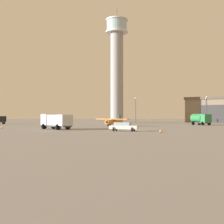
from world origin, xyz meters
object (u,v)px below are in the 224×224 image
Objects in this scene: truck_fuel_tanker_green at (201,119)px; traffic_cone_near_left at (2,127)px; light_post_north at (207,107)px; light_post_west at (136,108)px; control_tower at (117,63)px; traffic_cone_near_right at (160,131)px; truck_box_silver at (56,121)px; light_post_east at (206,108)px; airplane_orange at (113,121)px; car_white at (124,126)px.

truck_fuel_tanker_green is 49.08m from traffic_cone_near_left.
light_post_west is at bearing 170.78° from light_post_north.
traffic_cone_near_left is at bearing -115.41° from control_tower.
traffic_cone_near_right is at bearing -86.52° from control_tower.
light_post_west reaches higher than traffic_cone_near_right.
control_tower is 6.38× the size of truck_box_silver.
light_post_north is (0.87, 1.85, 0.28)m from light_post_east.
light_post_west reaches higher than light_post_east.
truck_fuel_tanker_green is at bearing 24.88° from traffic_cone_near_left.
truck_fuel_tanker_green is 0.72× the size of light_post_east.
airplane_orange reaches higher than car_white.
airplane_orange is 1.29× the size of truck_fuel_tanker_green.
traffic_cone_near_left is (-44.51, -20.64, -1.37)m from truck_fuel_tanker_green.
traffic_cone_near_left is (-52.83, -40.52, -5.00)m from light_post_north.
light_post_west reaches higher than airplane_orange.
car_white is at bearing -160.94° from truck_box_silver.
control_tower is at bearing -168.53° from truck_fuel_tanker_green.
light_post_east is 2.06m from light_post_north.
light_post_west is at bearing -40.30° from control_tower.
truck_fuel_tanker_green is 1.27× the size of car_white.
light_post_east reaches higher than truck_fuel_tanker_green.
traffic_cone_near_right is (16.32, -10.98, -1.27)m from truck_box_silver.
light_post_west is at bearing -159.93° from airplane_orange.
light_post_north reaches higher than airplane_orange.
light_post_east is at bearing -20.91° from control_tower.
traffic_cone_near_left is 31.67m from traffic_cone_near_right.
control_tower is at bearing 64.59° from traffic_cone_near_left.
truck_box_silver reaches higher than traffic_cone_near_left.
traffic_cone_near_left is at bearing 150.25° from traffic_cone_near_right.
truck_box_silver is 12.96m from car_white.
light_post_north is 14.11× the size of traffic_cone_near_left.
truck_box_silver is (-12.35, -54.27, -19.87)m from control_tower.
traffic_cone_near_left is at bearing -123.90° from light_post_west.
truck_box_silver is 52.52m from light_post_west.
control_tower is 59.10m from truck_box_silver.
light_post_west is at bearing -64.02° from truck_box_silver.
control_tower reaches higher than truck_fuel_tanker_green.
airplane_orange is 28.87m from traffic_cone_near_right.
truck_box_silver is 1.07× the size of truck_fuel_tanker_green.
airplane_orange is at bearing 110.13° from car_white.
light_post_west reaches higher than truck_box_silver.
light_post_west is 23.39m from light_post_north.
light_post_north is at bearing 37.48° from traffic_cone_near_left.
light_post_west is (-14.77, 23.62, 3.49)m from truck_fuel_tanker_green.
car_white reaches higher than traffic_cone_near_right.
truck_box_silver is 41.89m from truck_fuel_tanker_green.
truck_box_silver is 12.20m from traffic_cone_near_left.
airplane_orange reaches higher than traffic_cone_near_right.
traffic_cone_near_right is (-25.34, -56.23, -5.04)m from light_post_north.
truck_fuel_tanker_green reaches higher than truck_box_silver.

